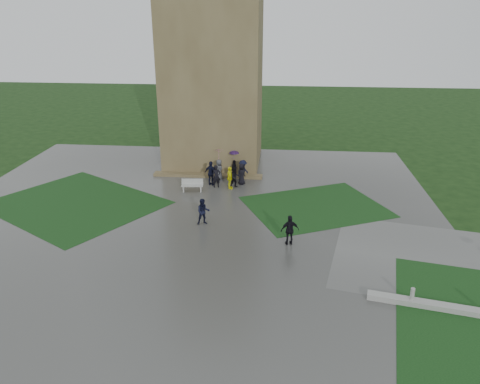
# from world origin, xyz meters

# --- Properties ---
(ground) EXTENTS (120.00, 120.00, 0.00)m
(ground) POSITION_xyz_m (0.00, 0.00, 0.00)
(ground) COLOR black
(plaza) EXTENTS (34.00, 34.00, 0.02)m
(plaza) POSITION_xyz_m (0.00, 2.00, 0.01)
(plaza) COLOR #3A3A38
(plaza) RESTS_ON ground
(lawn_inset_left) EXTENTS (14.10, 13.46, 0.01)m
(lawn_inset_left) POSITION_xyz_m (-8.50, 4.00, 0.03)
(lawn_inset_left) COLOR black
(lawn_inset_left) RESTS_ON plaza
(lawn_inset_right) EXTENTS (11.12, 10.15, 0.01)m
(lawn_inset_right) POSITION_xyz_m (8.50, 5.00, 0.03)
(lawn_inset_right) COLOR black
(lawn_inset_right) RESTS_ON plaza
(tower) EXTENTS (8.00, 8.00, 18.00)m
(tower) POSITION_xyz_m (0.00, 15.00, 9.00)
(tower) COLOR brown
(tower) RESTS_ON ground
(tower_plinth) EXTENTS (9.00, 0.80, 0.22)m
(tower_plinth) POSITION_xyz_m (0.00, 10.60, 0.13)
(tower_plinth) COLOR brown
(tower_plinth) RESTS_ON plaza
(bench) EXTENTS (1.67, 0.65, 0.95)m
(bench) POSITION_xyz_m (-0.66, 7.20, 0.51)
(bench) COLOR #A4A5A0
(bench) RESTS_ON plaza
(visitor_cluster) EXTENTS (3.64, 3.69, 2.58)m
(visitor_cluster) POSITION_xyz_m (1.86, 9.15, 1.07)
(visitor_cluster) COLOR black
(visitor_cluster) RESTS_ON plaza
(pedestrian_mid) EXTENTS (0.94, 0.69, 1.72)m
(pedestrian_mid) POSITION_xyz_m (1.13, 1.53, 0.88)
(pedestrian_mid) COLOR black
(pedestrian_mid) RESTS_ON plaza
(pedestrian_near) EXTENTS (1.19, 0.85, 1.83)m
(pedestrian_near) POSITION_xyz_m (6.62, -0.75, 0.94)
(pedestrian_near) COLOR black
(pedestrian_near) RESTS_ON plaza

